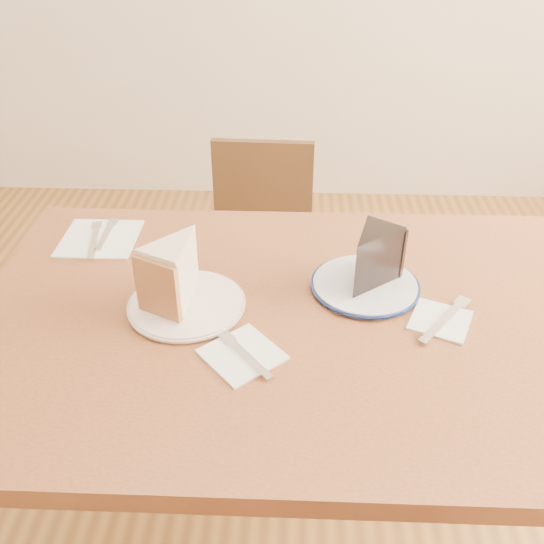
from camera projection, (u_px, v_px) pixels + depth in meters
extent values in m
plane|color=#553616|center=(283.00, 544.00, 1.56)|extent=(4.00, 4.00, 0.00)
cube|color=#4A2614|center=(287.00, 322.00, 1.15)|extent=(1.20, 0.80, 0.04)
cylinder|color=black|center=(90.00, 346.00, 1.66)|extent=(0.06, 0.06, 0.71)
cylinder|color=black|center=(489.00, 357.00, 1.62)|extent=(0.06, 0.06, 0.71)
cube|color=black|center=(259.00, 269.00, 1.89)|extent=(0.39, 0.39, 0.04)
cylinder|color=black|center=(308.00, 295.00, 2.13)|extent=(0.03, 0.03, 0.38)
cylinder|color=black|center=(219.00, 291.00, 2.15)|extent=(0.03, 0.03, 0.38)
cylinder|color=black|center=(305.00, 355.00, 1.87)|extent=(0.03, 0.03, 0.38)
cylinder|color=black|center=(204.00, 350.00, 1.89)|extent=(0.03, 0.03, 0.38)
cube|color=black|center=(263.00, 191.00, 1.92)|extent=(0.32, 0.04, 0.33)
cylinder|color=white|center=(187.00, 304.00, 1.15)|extent=(0.21, 0.21, 0.01)
cylinder|color=silver|center=(365.00, 285.00, 1.20)|extent=(0.21, 0.21, 0.01)
cube|color=white|center=(242.00, 354.00, 1.04)|extent=(0.17, 0.17, 0.00)
cube|color=white|center=(440.00, 320.00, 1.12)|extent=(0.13, 0.13, 0.00)
cube|color=white|center=(100.00, 238.00, 1.36)|extent=(0.17, 0.17, 0.00)
cube|color=silver|center=(246.00, 356.00, 1.03)|extent=(0.10, 0.12, 0.00)
cube|color=silver|center=(445.00, 320.00, 1.11)|extent=(0.12, 0.14, 0.00)
cube|color=silver|center=(106.00, 235.00, 1.37)|extent=(0.02, 0.14, 0.00)
cube|color=silver|center=(94.00, 240.00, 1.34)|extent=(0.04, 0.16, 0.00)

